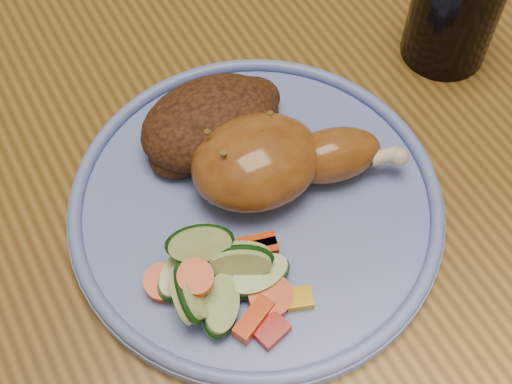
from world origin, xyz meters
The scene contains 8 objects.
ground centered at (0.00, 0.00, 0.00)m, with size 4.00×4.00×0.00m, color brown.
dining_table centered at (0.00, 0.00, 0.67)m, with size 0.90×1.40×0.75m.
plate centered at (-0.10, -0.08, 0.76)m, with size 0.27×0.27×0.01m, color #657BCB.
plate_rim centered at (-0.10, -0.08, 0.77)m, with size 0.27×0.27×0.01m, color #657BCB.
chicken_leg centered at (-0.07, -0.07, 0.79)m, with size 0.15×0.09×0.05m.
rice_pilaf centered at (-0.10, -0.01, 0.78)m, with size 0.12×0.08×0.05m.
vegetable_pile centered at (-0.15, -0.13, 0.78)m, with size 0.10×0.10×0.05m.
drinking_glass centered at (0.12, -0.02, 0.80)m, with size 0.07×0.07×0.09m, color black.
Camera 1 is at (-0.22, -0.31, 1.21)m, focal length 50.00 mm.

